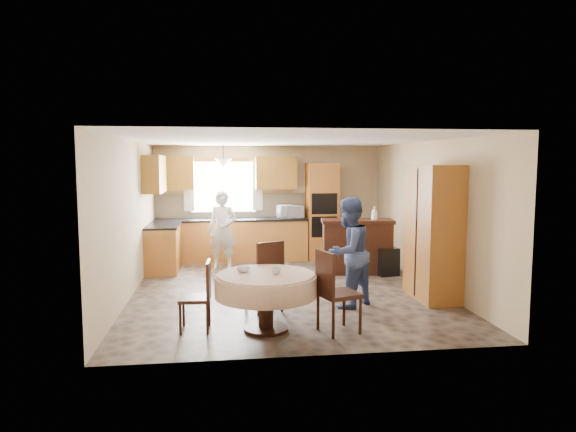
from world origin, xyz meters
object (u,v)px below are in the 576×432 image
(chair_back, at_px, (267,273))
(sideboard, at_px, (357,248))
(oven_tower, at_px, (322,211))
(dining_table, at_px, (266,286))
(chair_right, at_px, (333,288))
(person_sink, at_px, (223,230))
(person_dining, at_px, (348,252))
(cupboard, at_px, (433,232))
(chair_left, at_px, (201,292))

(chair_back, bearing_deg, sideboard, -153.54)
(sideboard, bearing_deg, oven_tower, 111.43)
(dining_table, distance_m, chair_right, 0.85)
(oven_tower, height_order, person_sink, oven_tower)
(dining_table, height_order, chair_right, chair_right)
(dining_table, bearing_deg, person_dining, 35.82)
(chair_back, height_order, person_dining, person_dining)
(sideboard, relative_size, cupboard, 0.65)
(dining_table, relative_size, chair_left, 1.44)
(sideboard, xyz_separation_m, person_dining, (-0.74, -2.24, 0.32))
(cupboard, height_order, chair_right, cupboard)
(chair_left, relative_size, person_dining, 0.55)
(oven_tower, xyz_separation_m, person_dining, (-0.35, -3.81, -0.25))
(sideboard, xyz_separation_m, dining_table, (-2.05, -3.18, 0.08))
(sideboard, relative_size, chair_back, 1.33)
(person_dining, bearing_deg, dining_table, -2.31)
(oven_tower, height_order, person_dining, oven_tower)
(oven_tower, xyz_separation_m, cupboard, (1.07, -3.54, -0.01))
(dining_table, height_order, person_sink, person_sink)
(cupboard, xyz_separation_m, person_dining, (-1.42, -0.27, -0.23))
(chair_left, bearing_deg, cupboard, 110.26)
(sideboard, height_order, chair_right, chair_right)
(oven_tower, xyz_separation_m, person_sink, (-2.18, -0.86, -0.28))
(chair_left, bearing_deg, chair_back, 130.93)
(chair_right, height_order, person_sink, person_sink)
(cupboard, relative_size, chair_left, 2.34)
(cupboard, xyz_separation_m, chair_back, (-2.65, -0.40, -0.48))
(chair_back, bearing_deg, dining_table, 60.38)
(oven_tower, distance_m, person_sink, 2.36)
(chair_left, height_order, person_sink, person_sink)
(chair_back, xyz_separation_m, chair_right, (0.75, -1.01, 0.01))
(chair_back, bearing_deg, chair_right, 102.52)
(chair_back, bearing_deg, person_dining, 162.46)
(person_sink, xyz_separation_m, person_dining, (1.83, -2.95, 0.03))
(chair_left, bearing_deg, person_dining, 114.50)
(chair_left, height_order, chair_back, chair_back)
(sideboard, distance_m, chair_left, 4.21)
(cupboard, bearing_deg, chair_right, -143.32)
(sideboard, xyz_separation_m, cupboard, (0.68, -1.97, 0.56))
(cupboard, relative_size, dining_table, 1.62)
(chair_left, bearing_deg, oven_tower, 154.84)
(sideboard, bearing_deg, chair_right, -102.26)
(oven_tower, height_order, chair_left, oven_tower)
(cupboard, height_order, person_dining, cupboard)
(sideboard, height_order, cupboard, cupboard)
(chair_left, relative_size, chair_right, 0.86)
(cupboard, relative_size, chair_right, 2.00)
(chair_left, relative_size, person_sink, 0.57)
(cupboard, xyz_separation_m, person_sink, (-3.25, 2.68, -0.26))
(sideboard, bearing_deg, person_dining, -100.73)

